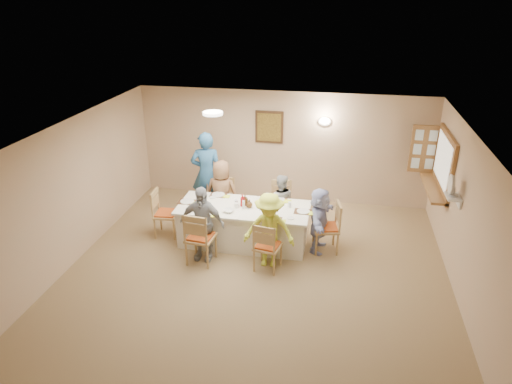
% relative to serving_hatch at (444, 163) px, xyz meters
% --- Properties ---
extents(ground, '(7.00, 7.00, 0.00)m').
position_rel_serving_hatch_xyz_m(ground, '(-3.21, -2.40, -1.50)').
color(ground, brown).
extents(room_walls, '(7.00, 7.00, 7.00)m').
position_rel_serving_hatch_xyz_m(room_walls, '(-3.21, -2.40, 0.01)').
color(room_walls, tan).
rests_on(room_walls, ground).
extents(wall_picture, '(0.62, 0.05, 0.72)m').
position_rel_serving_hatch_xyz_m(wall_picture, '(-3.51, 1.06, 0.20)').
color(wall_picture, '#402916').
rests_on(wall_picture, room_walls).
extents(wall_sconce, '(0.26, 0.09, 0.18)m').
position_rel_serving_hatch_xyz_m(wall_sconce, '(-2.31, 1.04, 0.40)').
color(wall_sconce, white).
rests_on(wall_sconce, room_walls).
extents(ceiling_light, '(0.36, 0.36, 0.05)m').
position_rel_serving_hatch_xyz_m(ceiling_light, '(-4.21, -0.90, 0.97)').
color(ceiling_light, white).
rests_on(ceiling_light, room_walls).
extents(serving_hatch, '(0.06, 1.50, 1.15)m').
position_rel_serving_hatch_xyz_m(serving_hatch, '(0.00, 0.00, 0.00)').
color(serving_hatch, '#976337').
rests_on(serving_hatch, room_walls).
extents(hatch_sill, '(0.30, 1.50, 0.05)m').
position_rel_serving_hatch_xyz_m(hatch_sill, '(-0.12, 0.00, -0.53)').
color(hatch_sill, '#976337').
rests_on(hatch_sill, room_walls).
extents(shutter_door, '(0.55, 0.04, 1.00)m').
position_rel_serving_hatch_xyz_m(shutter_door, '(-0.26, 0.76, 0.00)').
color(shutter_door, '#976337').
rests_on(shutter_door, room_walls).
extents(fan_shelf, '(0.22, 0.36, 0.03)m').
position_rel_serving_hatch_xyz_m(fan_shelf, '(-0.08, -1.35, -0.10)').
color(fan_shelf, white).
rests_on(fan_shelf, room_walls).
extents(desk_fan, '(0.30, 0.30, 0.28)m').
position_rel_serving_hatch_xyz_m(desk_fan, '(-0.11, -1.35, 0.05)').
color(desk_fan, '#A5A5A8').
rests_on(desk_fan, fan_shelf).
extents(dining_table, '(2.46, 1.04, 0.76)m').
position_rel_serving_hatch_xyz_m(dining_table, '(-3.64, -1.07, -1.12)').
color(dining_table, white).
rests_on(dining_table, ground).
extents(chair_back_left, '(0.45, 0.45, 0.92)m').
position_rel_serving_hatch_xyz_m(chair_back_left, '(-4.24, -0.27, -1.04)').
color(chair_back_left, tan).
rests_on(chair_back_left, ground).
extents(chair_back_right, '(0.50, 0.50, 0.95)m').
position_rel_serving_hatch_xyz_m(chair_back_right, '(-3.04, -0.27, -1.03)').
color(chair_back_right, tan).
rests_on(chair_back_right, ground).
extents(chair_front_left, '(0.53, 0.53, 1.01)m').
position_rel_serving_hatch_xyz_m(chair_front_left, '(-4.24, -1.87, -0.99)').
color(chair_front_left, tan).
rests_on(chair_front_left, ground).
extents(chair_front_right, '(0.52, 0.52, 0.93)m').
position_rel_serving_hatch_xyz_m(chair_front_right, '(-3.04, -1.87, -1.04)').
color(chair_front_right, tan).
rests_on(chair_front_right, ground).
extents(chair_left_end, '(0.50, 0.50, 0.96)m').
position_rel_serving_hatch_xyz_m(chair_left_end, '(-5.19, -1.07, -1.02)').
color(chair_left_end, tan).
rests_on(chair_left_end, ground).
extents(chair_right_end, '(0.55, 0.55, 0.98)m').
position_rel_serving_hatch_xyz_m(chair_right_end, '(-2.09, -1.07, -1.01)').
color(chair_right_end, tan).
rests_on(chair_right_end, ground).
extents(diner_back_left, '(0.73, 0.53, 1.38)m').
position_rel_serving_hatch_xyz_m(diner_back_left, '(-4.24, -0.39, -0.81)').
color(diner_back_left, brown).
rests_on(diner_back_left, ground).
extents(diner_back_right, '(0.74, 0.66, 1.17)m').
position_rel_serving_hatch_xyz_m(diner_back_right, '(-3.04, -0.39, -0.91)').
color(diner_back_right, '#9EA0A5').
rests_on(diner_back_right, ground).
extents(diner_front_left, '(0.87, 0.45, 1.40)m').
position_rel_serving_hatch_xyz_m(diner_front_left, '(-4.24, -1.75, -0.80)').
color(diner_front_left, '#989BA2').
rests_on(diner_front_left, ground).
extents(diner_front_right, '(0.91, 0.54, 1.37)m').
position_rel_serving_hatch_xyz_m(diner_front_right, '(-3.04, -1.75, -0.81)').
color(diner_front_right, '#D6E641').
rests_on(diner_front_right, ground).
extents(diner_right_end, '(1.24, 0.64, 1.24)m').
position_rel_serving_hatch_xyz_m(diner_right_end, '(-2.22, -1.07, -0.88)').
color(diner_right_end, '#B3BCEC').
rests_on(diner_right_end, ground).
extents(caregiver, '(0.85, 0.73, 1.81)m').
position_rel_serving_hatch_xyz_m(caregiver, '(-4.69, 0.08, -0.59)').
color(caregiver, '#2D6294').
rests_on(caregiver, ground).
extents(placemat_fl, '(0.36, 0.26, 0.01)m').
position_rel_serving_hatch_xyz_m(placemat_fl, '(-4.24, -1.49, -0.74)').
color(placemat_fl, '#472B19').
rests_on(placemat_fl, dining_table).
extents(plate_fl, '(0.23, 0.23, 0.01)m').
position_rel_serving_hatch_xyz_m(plate_fl, '(-4.24, -1.49, -0.73)').
color(plate_fl, white).
rests_on(plate_fl, dining_table).
extents(napkin_fl, '(0.13, 0.13, 0.01)m').
position_rel_serving_hatch_xyz_m(napkin_fl, '(-4.06, -1.54, -0.73)').
color(napkin_fl, '#E8FC35').
rests_on(napkin_fl, dining_table).
extents(placemat_fr, '(0.35, 0.26, 0.01)m').
position_rel_serving_hatch_xyz_m(placemat_fr, '(-3.04, -1.49, -0.74)').
color(placemat_fr, '#472B19').
rests_on(placemat_fr, dining_table).
extents(plate_fr, '(0.24, 0.24, 0.02)m').
position_rel_serving_hatch_xyz_m(plate_fr, '(-3.04, -1.49, -0.73)').
color(plate_fr, white).
rests_on(plate_fr, dining_table).
extents(napkin_fr, '(0.15, 0.15, 0.01)m').
position_rel_serving_hatch_xyz_m(napkin_fr, '(-2.86, -1.54, -0.73)').
color(napkin_fr, '#E8FC35').
rests_on(napkin_fr, dining_table).
extents(placemat_bl, '(0.33, 0.24, 0.01)m').
position_rel_serving_hatch_xyz_m(placemat_bl, '(-4.24, -0.65, -0.74)').
color(placemat_bl, '#472B19').
rests_on(placemat_bl, dining_table).
extents(plate_bl, '(0.25, 0.25, 0.02)m').
position_rel_serving_hatch_xyz_m(plate_bl, '(-4.24, -0.65, -0.73)').
color(plate_bl, white).
rests_on(plate_bl, dining_table).
extents(napkin_bl, '(0.13, 0.13, 0.01)m').
position_rel_serving_hatch_xyz_m(napkin_bl, '(-4.06, -0.70, -0.73)').
color(napkin_bl, '#E8FC35').
rests_on(napkin_bl, dining_table).
extents(placemat_br, '(0.33, 0.25, 0.01)m').
position_rel_serving_hatch_xyz_m(placemat_br, '(-3.04, -0.65, -0.74)').
color(placemat_br, '#472B19').
rests_on(placemat_br, dining_table).
extents(plate_br, '(0.24, 0.24, 0.02)m').
position_rel_serving_hatch_xyz_m(plate_br, '(-3.04, -0.65, -0.73)').
color(plate_br, white).
rests_on(plate_br, dining_table).
extents(napkin_br, '(0.15, 0.15, 0.01)m').
position_rel_serving_hatch_xyz_m(napkin_br, '(-2.86, -0.70, -0.73)').
color(napkin_br, '#E8FC35').
rests_on(napkin_br, dining_table).
extents(placemat_le, '(0.34, 0.26, 0.01)m').
position_rel_serving_hatch_xyz_m(placemat_le, '(-4.74, -1.07, -0.74)').
color(placemat_le, '#472B19').
rests_on(placemat_le, dining_table).
extents(plate_le, '(0.26, 0.26, 0.02)m').
position_rel_serving_hatch_xyz_m(plate_le, '(-4.74, -1.07, -0.73)').
color(plate_le, white).
rests_on(plate_le, dining_table).
extents(napkin_le, '(0.15, 0.15, 0.01)m').
position_rel_serving_hatch_xyz_m(napkin_le, '(-4.56, -1.12, -0.73)').
color(napkin_le, '#E8FC35').
rests_on(napkin_le, dining_table).
extents(placemat_re, '(0.33, 0.25, 0.01)m').
position_rel_serving_hatch_xyz_m(placemat_re, '(-2.52, -1.07, -0.74)').
color(placemat_re, '#472B19').
rests_on(placemat_re, dining_table).
extents(plate_re, '(0.24, 0.24, 0.01)m').
position_rel_serving_hatch_xyz_m(plate_re, '(-2.52, -1.07, -0.73)').
color(plate_re, white).
rests_on(plate_re, dining_table).
extents(napkin_re, '(0.15, 0.15, 0.01)m').
position_rel_serving_hatch_xyz_m(napkin_re, '(-2.34, -1.12, -0.73)').
color(napkin_re, '#E8FC35').
rests_on(napkin_re, dining_table).
extents(teacup_a, '(0.17, 0.17, 0.09)m').
position_rel_serving_hatch_xyz_m(teacup_a, '(-4.47, -1.41, -0.69)').
color(teacup_a, white).
rests_on(teacup_a, dining_table).
extents(teacup_b, '(0.15, 0.15, 0.08)m').
position_rel_serving_hatch_xyz_m(teacup_b, '(-3.26, -0.57, -0.70)').
color(teacup_b, white).
rests_on(teacup_b, dining_table).
extents(bowl_a, '(0.27, 0.27, 0.05)m').
position_rel_serving_hatch_xyz_m(bowl_a, '(-3.86, -1.33, -0.72)').
color(bowl_a, white).
rests_on(bowl_a, dining_table).
extents(bowl_b, '(0.21, 0.21, 0.06)m').
position_rel_serving_hatch_xyz_m(bowl_b, '(-3.25, -0.83, -0.71)').
color(bowl_b, white).
rests_on(bowl_b, dining_table).
extents(condiment_ketchup, '(0.15, 0.15, 0.24)m').
position_rel_serving_hatch_xyz_m(condiment_ketchup, '(-3.66, -1.05, -0.62)').
color(condiment_ketchup, '#A40E10').
rests_on(condiment_ketchup, dining_table).
extents(condiment_brown, '(0.17, 0.17, 0.22)m').
position_rel_serving_hatch_xyz_m(condiment_brown, '(-3.62, -0.99, -0.63)').
color(condiment_brown, '#503215').
rests_on(condiment_brown, dining_table).
extents(condiment_malt, '(0.20, 0.20, 0.16)m').
position_rel_serving_hatch_xyz_m(condiment_malt, '(-3.52, -1.08, -0.66)').
color(condiment_malt, '#503215').
rests_on(condiment_malt, dining_table).
extents(drinking_glass, '(0.06, 0.06, 0.10)m').
position_rel_serving_hatch_xyz_m(drinking_glass, '(-3.79, -1.02, -0.68)').
color(drinking_glass, silver).
rests_on(drinking_glass, dining_table).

